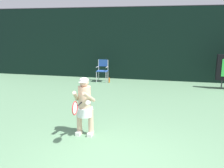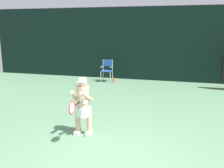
% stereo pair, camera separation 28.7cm
% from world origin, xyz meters
% --- Properties ---
extents(backdrop_screen, '(18.00, 0.12, 3.66)m').
position_xyz_m(backdrop_screen, '(0.00, 8.50, 1.81)').
color(backdrop_screen, black).
rests_on(backdrop_screen, ground).
extents(umpire_chair, '(0.52, 0.44, 1.08)m').
position_xyz_m(umpire_chair, '(-2.25, 7.58, 0.62)').
color(umpire_chair, '#B7B7BC').
rests_on(umpire_chair, ground).
extents(water_bottle, '(0.07, 0.07, 0.27)m').
position_xyz_m(water_bottle, '(-1.87, 7.41, 0.12)').
color(water_bottle, orange).
rests_on(water_bottle, ground).
extents(tennis_player, '(0.53, 0.61, 1.45)m').
position_xyz_m(tennis_player, '(-1.03, 1.31, 0.79)').
color(tennis_player, white).
rests_on(tennis_player, ground).
extents(tennis_racket, '(0.03, 0.60, 0.31)m').
position_xyz_m(tennis_racket, '(-1.04, 0.71, 0.89)').
color(tennis_racket, black).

